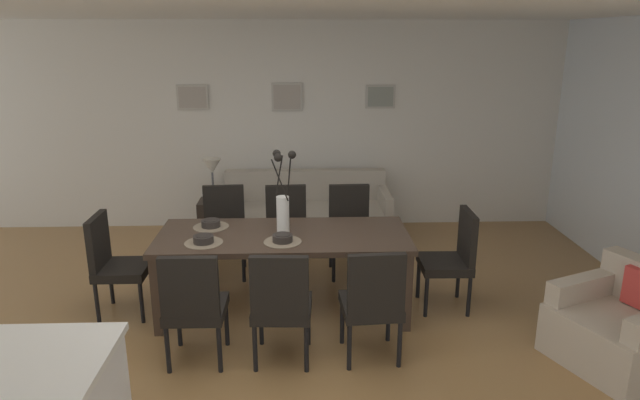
{
  "coord_description": "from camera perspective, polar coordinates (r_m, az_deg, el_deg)",
  "views": [
    {
      "loc": [
        0.28,
        -3.83,
        2.4
      ],
      "look_at": [
        0.46,
        1.16,
        0.93
      ],
      "focal_mm": 31.21,
      "sensor_mm": 36.0,
      "label": 1
    }
  ],
  "objects": [
    {
      "name": "sofa",
      "position": [
        6.81,
        -1.45,
        -1.74
      ],
      "size": [
        2.0,
        0.84,
        0.8
      ],
      "color": "#B2A899",
      "rests_on": "ground"
    },
    {
      "name": "placemat_near_right",
      "position": [
        5.14,
        -11.11,
        -2.71
      ],
      "size": [
        0.32,
        0.32,
        0.01
      ],
      "primitive_type": "cylinder",
      "color": "#7F705B",
      "rests_on": "dining_table"
    },
    {
      "name": "bowl_far_left",
      "position": [
        4.68,
        -3.86,
        -3.86
      ],
      "size": [
        0.17,
        0.17,
        0.07
      ],
      "color": "#2D2826",
      "rests_on": "dining_table"
    },
    {
      "name": "dining_table",
      "position": [
        4.91,
        -3.77,
        -4.24
      ],
      "size": [
        2.2,
        0.9,
        0.74
      ],
      "color": "#3D2D23",
      "rests_on": "ground"
    },
    {
      "name": "centerpiece_vase",
      "position": [
        4.8,
        -3.84,
        -0.3
      ],
      "size": [
        0.21,
        0.23,
        0.73
      ],
      "color": "white",
      "rests_on": "dining_table"
    },
    {
      "name": "ground_plane",
      "position": [
        4.53,
        -5.53,
        -15.69
      ],
      "size": [
        9.0,
        9.0,
        0.0
      ],
      "primitive_type": "plane",
      "color": "olive"
    },
    {
      "name": "side_table",
      "position": [
        6.83,
        -10.72,
        -2.16
      ],
      "size": [
        0.36,
        0.36,
        0.52
      ],
      "primitive_type": "cube",
      "color": "black",
      "rests_on": "ground"
    },
    {
      "name": "framed_picture_right",
      "position": [
        7.12,
        6.22,
        10.49
      ],
      "size": [
        0.37,
        0.03,
        0.29
      ],
      "color": "#B2ADA3"
    },
    {
      "name": "dining_chair_far_right",
      "position": [
        5.78,
        -3.47,
        -2.69
      ],
      "size": [
        0.46,
        0.46,
        0.92
      ],
      "color": "black",
      "rests_on": "ground"
    },
    {
      "name": "dining_chair_mid_left",
      "position": [
        4.24,
        5.44,
        -10.13
      ],
      "size": [
        0.47,
        0.47,
        0.92
      ],
      "color": "black",
      "rests_on": "ground"
    },
    {
      "name": "dining_chair_near_right",
      "position": [
        5.85,
        -9.79,
        -2.67
      ],
      "size": [
        0.47,
        0.47,
        0.92
      ],
      "color": "black",
      "rests_on": "ground"
    },
    {
      "name": "armchair",
      "position": [
        4.89,
        28.58,
        -11.39
      ],
      "size": [
        1.05,
        1.05,
        0.75
      ],
      "color": "#B7A893",
      "rests_on": "ground"
    },
    {
      "name": "framed_picture_center",
      "position": [
        7.05,
        -3.4,
        10.5
      ],
      "size": [
        0.39,
        0.03,
        0.35
      ],
      "color": "#B2ADA3"
    },
    {
      "name": "dining_chair_mid_right",
      "position": [
        5.8,
        3.08,
        -2.62
      ],
      "size": [
        0.45,
        0.45,
        0.92
      ],
      "color": "black",
      "rests_on": "ground"
    },
    {
      "name": "bowl_near_right",
      "position": [
        5.13,
        -11.13,
        -2.32
      ],
      "size": [
        0.17,
        0.17,
        0.07
      ],
      "color": "#2D2826",
      "rests_on": "dining_table"
    },
    {
      "name": "placemat_near_left",
      "position": [
        4.76,
        -11.84,
        -4.31
      ],
      "size": [
        0.32,
        0.32,
        0.01
      ],
      "primitive_type": "cylinder",
      "color": "#7F705B",
      "rests_on": "dining_table"
    },
    {
      "name": "dining_chair_head_west",
      "position": [
        5.24,
        -20.43,
        -5.8
      ],
      "size": [
        0.44,
        0.44,
        0.92
      ],
      "color": "black",
      "rests_on": "ground"
    },
    {
      "name": "ceiling_panel",
      "position": [
        4.25,
        -6.24,
        19.57
      ],
      "size": [
        9.0,
        7.2,
        0.08
      ],
      "primitive_type": "cube",
      "color": "white"
    },
    {
      "name": "back_wall_panel",
      "position": [
        7.17,
        -4.35,
        7.53
      ],
      "size": [
        9.0,
        0.1,
        2.6
      ],
      "primitive_type": "cube",
      "color": "silver",
      "rests_on": "ground"
    },
    {
      "name": "table_lamp",
      "position": [
        6.66,
        -11.0,
        3.02
      ],
      "size": [
        0.22,
        0.22,
        0.51
      ],
      "color": "#4C4C51",
      "rests_on": "side_table"
    },
    {
      "name": "dining_chair_head_east",
      "position": [
        5.17,
        13.54,
        -5.49
      ],
      "size": [
        0.45,
        0.45,
        0.92
      ],
      "color": "black",
      "rests_on": "ground"
    },
    {
      "name": "dining_chair_far_left",
      "position": [
        4.19,
        -4.01,
        -10.4
      ],
      "size": [
        0.46,
        0.46,
        0.92
      ],
      "color": "black",
      "rests_on": "ground"
    },
    {
      "name": "framed_picture_left",
      "position": [
        7.17,
        -12.94,
        10.22
      ],
      "size": [
        0.39,
        0.03,
        0.31
      ],
      "color": "#B2ADA3"
    },
    {
      "name": "dining_chair_near_left",
      "position": [
        4.28,
        -12.82,
        -10.24
      ],
      "size": [
        0.44,
        0.44,
        0.92
      ],
      "color": "black",
      "rests_on": "ground"
    },
    {
      "name": "bowl_near_left",
      "position": [
        4.75,
        -11.86,
        -3.89
      ],
      "size": [
        0.17,
        0.17,
        0.07
      ],
      "color": "#2D2826",
      "rests_on": "dining_table"
    },
    {
      "name": "placemat_far_left",
      "position": [
        4.7,
        -3.85,
        -4.29
      ],
      "size": [
        0.32,
        0.32,
        0.01
      ],
      "primitive_type": "cylinder",
      "color": "#7F705B",
      "rests_on": "dining_table"
    }
  ]
}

